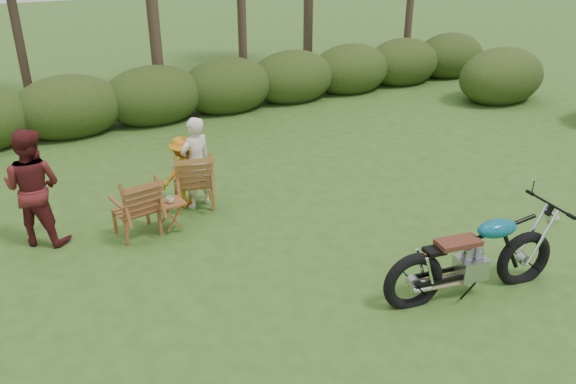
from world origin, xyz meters
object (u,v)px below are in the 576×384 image
cup (170,200)px  adult_a (199,206)px  child (186,205)px  motorcycle (467,292)px  lawn_chair_left (139,234)px  adult_b (44,241)px  lawn_chair_right (195,206)px  side_table (171,216)px

cup → adult_a: 1.08m
cup → child: bearing=56.1°
motorcycle → cup: 4.55m
lawn_chair_left → adult_b: 1.42m
adult_a → motorcycle: bearing=101.1°
lawn_chair_left → cup: cup is taller
adult_a → adult_b: bearing=-16.3°
motorcycle → cup: motorcycle is taller
motorcycle → adult_b: 6.25m
lawn_chair_right → lawn_chair_left: bearing=37.6°
cup → adult_a: bearing=41.8°
lawn_chair_right → side_table: size_ratio=2.14×
lawn_chair_left → side_table: size_ratio=2.07×
lawn_chair_left → child: size_ratio=0.80×
adult_a → lawn_chair_right: bearing=-24.1°
adult_b → child: (2.34, 0.09, 0.00)m
adult_a → lawn_chair_left: bearing=6.6°
side_table → lawn_chair_left: bearing=167.1°
adult_b → side_table: bearing=-163.1°
lawn_chair_right → adult_b: (-2.45, 0.04, 0.00)m
child → lawn_chair_right: bearing=119.9°
side_table → child: (0.52, 0.73, -0.24)m
lawn_chair_right → lawn_chair_left: size_ratio=1.04×
child → cup: bearing=42.8°
lawn_chair_right → motorcycle: bearing=131.2°
side_table → adult_a: bearing=40.3°
adult_a → adult_b: 2.52m
side_table → cup: bearing=-72.4°
side_table → cup: (0.01, -0.03, 0.29)m
lawn_chair_left → cup: bearing=157.4°
motorcycle → cup: (-2.77, 3.56, 0.54)m
motorcycle → lawn_chair_left: motorcycle is taller
adult_a → child: adult_a is taller
side_table → adult_b: 1.95m
adult_a → child: size_ratio=1.27×
lawn_chair_right → adult_a: (0.07, -0.01, 0.00)m
adult_a → child: (-0.19, 0.13, 0.00)m
motorcycle → side_table: motorcycle is taller
lawn_chair_right → child: (-0.12, 0.12, 0.00)m
motorcycle → side_table: 4.55m
lawn_chair_left → adult_b: size_ratio=0.56×
cup → adult_a: size_ratio=0.08×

